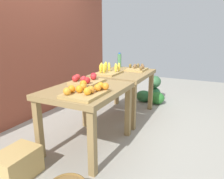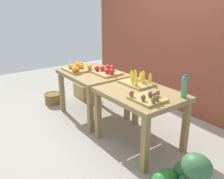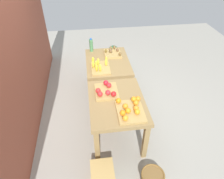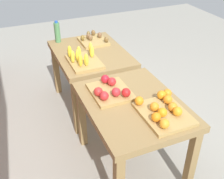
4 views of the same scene
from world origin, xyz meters
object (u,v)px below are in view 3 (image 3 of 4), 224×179
at_px(orange_bin, 130,109).
at_px(wicker_basket, 152,178).
at_px(banana_crate, 100,66).
at_px(display_table_left, 117,106).
at_px(kiwi_bin, 113,53).
at_px(watermelon_pile, 114,61).
at_px(water_bottle, 91,45).
at_px(cardboard_produce_box, 103,178).
at_px(display_table_right, 108,66).
at_px(apple_bin, 106,91).

height_order(orange_bin, wicker_basket, orange_bin).
bearing_deg(banana_crate, display_table_left, -169.38).
relative_size(kiwi_bin, watermelon_pile, 0.59).
height_order(kiwi_bin, water_bottle, water_bottle).
relative_size(kiwi_bin, cardboard_produce_box, 0.91).
relative_size(orange_bin, wicker_basket, 1.46).
bearing_deg(water_bottle, display_table_left, -169.94).
height_order(display_table_right, orange_bin, orange_bin).
relative_size(orange_bin, watermelon_pile, 0.74).
relative_size(display_table_left, banana_crate, 2.36).
height_order(display_table_left, cardboard_produce_box, display_table_left).
height_order(apple_bin, wicker_basket, apple_bin).
height_order(watermelon_pile, cardboard_produce_box, watermelon_pile).
bearing_deg(water_bottle, cardboard_produce_box, 179.40).
relative_size(display_table_left, display_table_right, 1.00).
relative_size(watermelon_pile, wicker_basket, 1.97).
bearing_deg(orange_bin, cardboard_produce_box, 141.72).
bearing_deg(water_bottle, orange_bin, -166.85).
xyz_separation_m(apple_bin, wicker_basket, (-1.07, -0.48, -0.68)).
height_order(banana_crate, wicker_basket, banana_crate).
bearing_deg(cardboard_produce_box, water_bottle, -0.60).
bearing_deg(display_table_left, apple_bin, 33.80).
bearing_deg(orange_bin, water_bottle, 13.15).
height_order(banana_crate, watermelon_pile, banana_crate).
xyz_separation_m(display_table_right, orange_bin, (-1.36, -0.14, 0.15)).
height_order(water_bottle, wicker_basket, water_bottle).
height_order(banana_crate, water_bottle, water_bottle).
xyz_separation_m(display_table_left, orange_bin, (-0.24, -0.14, 0.15)).
distance_m(apple_bin, kiwi_bin, 1.21).
bearing_deg(wicker_basket, banana_crate, 16.43).
distance_m(display_table_right, banana_crate, 0.33).
xyz_separation_m(banana_crate, wicker_basket, (-1.75, -0.51, -0.69)).
bearing_deg(display_table_left, display_table_right, 0.00).
bearing_deg(water_bottle, watermelon_pile, -46.04).
height_order(display_table_left, apple_bin, apple_bin).
height_order(wicker_basket, cardboard_produce_box, cardboard_produce_box).
bearing_deg(cardboard_produce_box, display_table_right, -8.87).
xyz_separation_m(orange_bin, banana_crate, (1.12, 0.31, 0.01)).
xyz_separation_m(orange_bin, cardboard_produce_box, (-0.56, 0.44, -0.65)).
xyz_separation_m(apple_bin, cardboard_produce_box, (-1.00, 0.17, -0.64)).
bearing_deg(water_bottle, apple_bin, -173.96).
bearing_deg(banana_crate, watermelon_pile, -19.42).
bearing_deg(kiwi_bin, water_bottle, 66.84).
xyz_separation_m(banana_crate, water_bottle, (0.68, 0.11, 0.08)).
distance_m(display_table_left, water_bottle, 1.59).
relative_size(watermelon_pile, cardboard_produce_box, 1.53).
xyz_separation_m(water_bottle, wicker_basket, (-2.42, -0.63, -0.77)).
bearing_deg(cardboard_produce_box, orange_bin, -38.28).
bearing_deg(orange_bin, wicker_basket, -161.81).
distance_m(orange_bin, apple_bin, 0.52).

